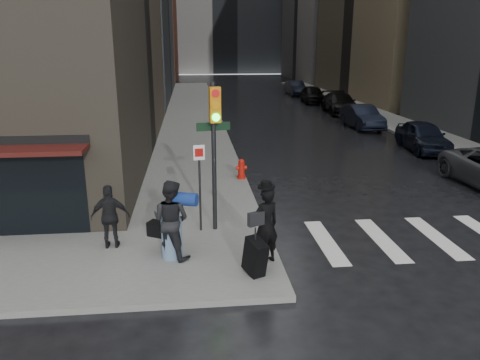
{
  "coord_description": "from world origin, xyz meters",
  "views": [
    {
      "loc": [
        -0.08,
        -10.56,
        5.28
      ],
      "look_at": [
        1.32,
        2.85,
        1.3
      ],
      "focal_mm": 35.0,
      "sensor_mm": 36.0,
      "label": 1
    }
  ],
  "objects_px": {
    "parked_car_1": "(423,136)",
    "parked_car_5": "(296,88)",
    "man_jeans": "(171,219)",
    "fire_hydrant": "(241,170)",
    "parked_car_4": "(313,94)",
    "man_overcoat": "(263,230)",
    "man_greycoat": "(110,217)",
    "parked_car_3": "(340,103)",
    "traffic_light": "(213,138)",
    "parked_car_2": "(362,117)"
  },
  "relations": [
    {
      "from": "traffic_light",
      "to": "fire_hydrant",
      "type": "distance_m",
      "value": 5.82
    },
    {
      "from": "man_overcoat",
      "to": "parked_car_4",
      "type": "height_order",
      "value": "man_overcoat"
    },
    {
      "from": "fire_hydrant",
      "to": "parked_car_3",
      "type": "bearing_deg",
      "value": 61.64
    },
    {
      "from": "traffic_light",
      "to": "parked_car_3",
      "type": "relative_size",
      "value": 0.78
    },
    {
      "from": "parked_car_1",
      "to": "parked_car_4",
      "type": "relative_size",
      "value": 0.97
    },
    {
      "from": "man_jeans",
      "to": "traffic_light",
      "type": "xyz_separation_m",
      "value": [
        1.13,
        1.62,
        1.67
      ]
    },
    {
      "from": "man_greycoat",
      "to": "parked_car_5",
      "type": "xyz_separation_m",
      "value": [
        12.99,
        36.83,
        -0.27
      ]
    },
    {
      "from": "parked_car_2",
      "to": "parked_car_3",
      "type": "relative_size",
      "value": 0.83
    },
    {
      "from": "man_overcoat",
      "to": "traffic_light",
      "type": "bearing_deg",
      "value": -89.4
    },
    {
      "from": "man_jeans",
      "to": "traffic_light",
      "type": "height_order",
      "value": "traffic_light"
    },
    {
      "from": "man_jeans",
      "to": "fire_hydrant",
      "type": "xyz_separation_m",
      "value": [
        2.45,
        6.79,
        -0.65
      ]
    },
    {
      "from": "man_jeans",
      "to": "parked_car_4",
      "type": "bearing_deg",
      "value": -81.54
    },
    {
      "from": "man_overcoat",
      "to": "parked_car_2",
      "type": "relative_size",
      "value": 0.47
    },
    {
      "from": "parked_car_1",
      "to": "parked_car_3",
      "type": "height_order",
      "value": "parked_car_3"
    },
    {
      "from": "parked_car_2",
      "to": "parked_car_1",
      "type": "bearing_deg",
      "value": -84.56
    },
    {
      "from": "fire_hydrant",
      "to": "parked_car_2",
      "type": "height_order",
      "value": "parked_car_2"
    },
    {
      "from": "parked_car_3",
      "to": "man_jeans",
      "type": "bearing_deg",
      "value": -111.99
    },
    {
      "from": "traffic_light",
      "to": "parked_car_1",
      "type": "bearing_deg",
      "value": 32.14
    },
    {
      "from": "parked_car_4",
      "to": "parked_car_5",
      "type": "bearing_deg",
      "value": 95.37
    },
    {
      "from": "parked_car_1",
      "to": "parked_car_3",
      "type": "distance_m",
      "value": 13.11
    },
    {
      "from": "fire_hydrant",
      "to": "parked_car_1",
      "type": "relative_size",
      "value": 0.18
    },
    {
      "from": "man_greycoat",
      "to": "parked_car_5",
      "type": "bearing_deg",
      "value": -110.4
    },
    {
      "from": "man_jeans",
      "to": "man_greycoat",
      "type": "xyz_separation_m",
      "value": [
        -1.57,
        0.75,
        -0.16
      ]
    },
    {
      "from": "parked_car_4",
      "to": "parked_car_5",
      "type": "xyz_separation_m",
      "value": [
        -0.14,
        6.55,
        -0.04
      ]
    },
    {
      "from": "parked_car_1",
      "to": "man_greycoat",
      "type": "bearing_deg",
      "value": -136.82
    },
    {
      "from": "man_greycoat",
      "to": "parked_car_2",
      "type": "relative_size",
      "value": 0.38
    },
    {
      "from": "fire_hydrant",
      "to": "parked_car_4",
      "type": "relative_size",
      "value": 0.17
    },
    {
      "from": "parked_car_2",
      "to": "parked_car_4",
      "type": "xyz_separation_m",
      "value": [
        0.18,
        13.1,
        0.04
      ]
    },
    {
      "from": "parked_car_1",
      "to": "parked_car_5",
      "type": "height_order",
      "value": "parked_car_1"
    },
    {
      "from": "man_overcoat",
      "to": "man_greycoat",
      "type": "relative_size",
      "value": 1.24
    },
    {
      "from": "man_greycoat",
      "to": "fire_hydrant",
      "type": "bearing_deg",
      "value": -124.68
    },
    {
      "from": "man_jeans",
      "to": "fire_hydrant",
      "type": "bearing_deg",
      "value": -80.98
    },
    {
      "from": "fire_hydrant",
      "to": "parked_car_5",
      "type": "height_order",
      "value": "parked_car_5"
    },
    {
      "from": "parked_car_1",
      "to": "parked_car_4",
      "type": "xyz_separation_m",
      "value": [
        -0.61,
        19.66,
        0.02
      ]
    },
    {
      "from": "fire_hydrant",
      "to": "parked_car_5",
      "type": "bearing_deg",
      "value": 73.77
    },
    {
      "from": "parked_car_1",
      "to": "parked_car_5",
      "type": "bearing_deg",
      "value": 97.11
    },
    {
      "from": "fire_hydrant",
      "to": "parked_car_1",
      "type": "height_order",
      "value": "parked_car_1"
    },
    {
      "from": "traffic_light",
      "to": "fire_hydrant",
      "type": "height_order",
      "value": "traffic_light"
    },
    {
      "from": "man_jeans",
      "to": "parked_car_1",
      "type": "height_order",
      "value": "man_jeans"
    },
    {
      "from": "traffic_light",
      "to": "parked_car_2",
      "type": "relative_size",
      "value": 0.94
    },
    {
      "from": "man_overcoat",
      "to": "parked_car_5",
      "type": "distance_m",
      "value": 39.32
    },
    {
      "from": "parked_car_1",
      "to": "parked_car_4",
      "type": "bearing_deg",
      "value": 97.26
    },
    {
      "from": "parked_car_2",
      "to": "man_overcoat",
      "type": "bearing_deg",
      "value": -117.79
    },
    {
      "from": "man_greycoat",
      "to": "traffic_light",
      "type": "bearing_deg",
      "value": -163.25
    },
    {
      "from": "parked_car_3",
      "to": "parked_car_4",
      "type": "height_order",
      "value": "parked_car_3"
    },
    {
      "from": "parked_car_1",
      "to": "parked_car_4",
      "type": "distance_m",
      "value": 19.67
    },
    {
      "from": "man_jeans",
      "to": "parked_car_5",
      "type": "distance_m",
      "value": 39.28
    },
    {
      "from": "parked_car_1",
      "to": "parked_car_3",
      "type": "relative_size",
      "value": 0.82
    },
    {
      "from": "man_jeans",
      "to": "parked_car_4",
      "type": "xyz_separation_m",
      "value": [
        11.55,
        31.03,
        -0.38
      ]
    },
    {
      "from": "man_overcoat",
      "to": "traffic_light",
      "type": "distance_m",
      "value": 3.06
    }
  ]
}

